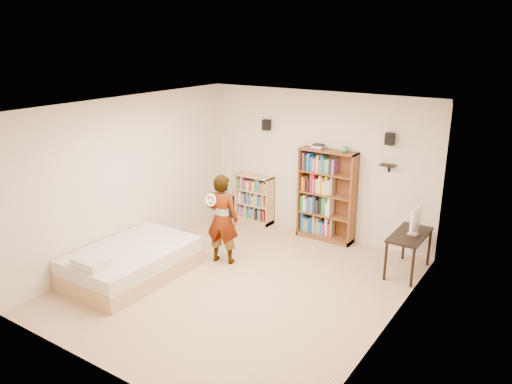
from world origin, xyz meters
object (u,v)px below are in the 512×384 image
Objects in this scene: daybed at (132,258)px; computer_desk at (408,253)px; tall_bookshelf at (327,196)px; person at (222,219)px; low_bookshelf at (254,199)px.

computer_desk is at bearing 35.06° from daybed.
tall_bookshelf is 2.08m from person.
person reaches higher than low_bookshelf.
daybed is (-3.57, -2.50, -0.04)m from computer_desk.
person is at bearing -72.12° from low_bookshelf.
computer_desk is at bearing -168.77° from person.
tall_bookshelf is 0.84× the size of daybed.
tall_bookshelf reaches higher than person.
computer_desk is (3.29, -0.53, -0.15)m from low_bookshelf.
tall_bookshelf reaches higher than computer_desk.
tall_bookshelf is 1.11× the size of person.
daybed is (-1.87, -3.03, -0.55)m from tall_bookshelf.
computer_desk is 4.36m from daybed.
low_bookshelf is 0.64× the size of person.
computer_desk is 3.02m from person.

